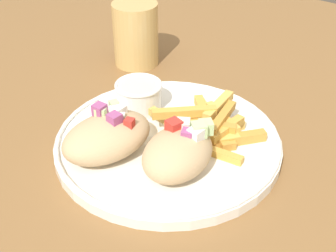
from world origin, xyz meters
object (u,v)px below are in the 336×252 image
(plate, at_px, (168,142))
(sauce_ramekin, at_px, (139,95))
(water_glass, at_px, (136,37))
(pita_sandwich_far, at_px, (107,136))
(fries_pile, at_px, (213,126))
(pita_sandwich_near, at_px, (178,152))

(plate, xyz_separation_m, sauce_ramekin, (0.04, 0.07, 0.03))
(plate, xyz_separation_m, water_glass, (0.16, 0.18, 0.04))
(plate, distance_m, sauce_ramekin, 0.09)
(pita_sandwich_far, distance_m, fries_pile, 0.14)
(pita_sandwich_far, xyz_separation_m, fries_pile, (0.11, -0.08, -0.01))
(pita_sandwich_far, height_order, sauce_ramekin, pita_sandwich_far)
(pita_sandwich_near, height_order, water_glass, water_glass)
(plate, distance_m, pita_sandwich_far, 0.08)
(water_glass, bearing_deg, fries_pile, -118.31)
(water_glass, bearing_deg, plate, -131.67)
(plate, relative_size, sauce_ramekin, 4.39)
(sauce_ramekin, bearing_deg, water_glass, 40.25)
(sauce_ramekin, bearing_deg, fries_pile, -85.98)
(sauce_ramekin, bearing_deg, pita_sandwich_far, -162.54)
(pita_sandwich_far, bearing_deg, water_glass, 44.39)
(pita_sandwich_far, relative_size, sauce_ramekin, 2.00)
(plate, distance_m, fries_pile, 0.06)
(plate, height_order, fries_pile, fries_pile)
(pita_sandwich_far, bearing_deg, pita_sandwich_near, -61.75)
(plate, relative_size, pita_sandwich_near, 2.62)
(water_glass, bearing_deg, pita_sandwich_far, -148.46)
(sauce_ramekin, height_order, water_glass, water_glass)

